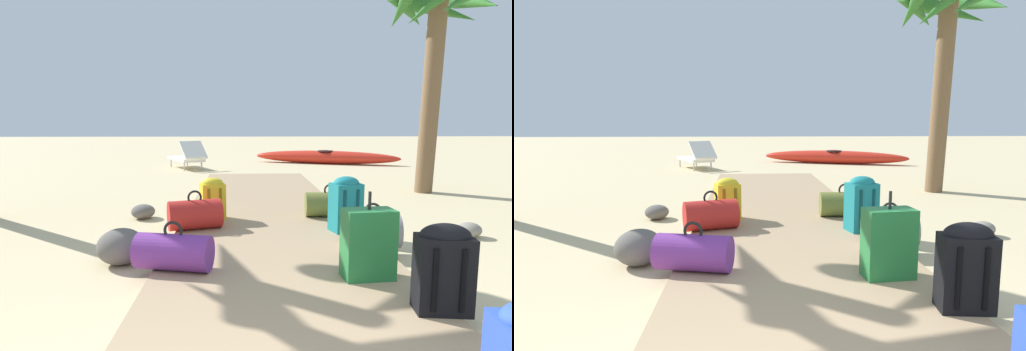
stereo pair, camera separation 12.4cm
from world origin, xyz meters
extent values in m
plane|color=#CCB789|center=(0.00, 3.44, 0.00)|extent=(60.00, 60.00, 0.00)
cube|color=tan|center=(0.00, 4.30, 0.04)|extent=(2.10, 8.60, 0.08)
cylinder|color=slate|center=(0.94, 2.96, 0.24)|extent=(0.55, 0.39, 0.32)
torus|color=black|center=(0.94, 2.96, 0.43)|extent=(0.17, 0.04, 0.16)
cylinder|color=#6B2D84|center=(-0.88, 2.40, 0.23)|extent=(0.67, 0.42, 0.30)
torus|color=black|center=(-0.88, 2.40, 0.41)|extent=(0.17, 0.06, 0.16)
cube|color=gold|center=(-0.68, 4.16, 0.30)|extent=(0.34, 0.31, 0.45)
ellipsoid|color=gold|center=(-0.68, 4.16, 0.53)|extent=(0.33, 0.29, 0.14)
cylinder|color=#6D5E11|center=(-0.71, 4.03, 0.30)|extent=(0.05, 0.05, 0.36)
cylinder|color=#6D5E11|center=(-0.58, 4.07, 0.30)|extent=(0.05, 0.05, 0.36)
cylinder|color=olive|center=(0.81, 4.25, 0.24)|extent=(0.64, 0.34, 0.31)
torus|color=black|center=(0.81, 4.25, 0.42)|extent=(0.17, 0.03, 0.16)
cylinder|color=red|center=(-0.85, 3.69, 0.25)|extent=(0.66, 0.49, 0.33)
torus|color=black|center=(-0.85, 3.69, 0.44)|extent=(0.16, 0.07, 0.16)
cube|color=#237538|center=(0.66, 2.17, 0.35)|extent=(0.40, 0.25, 0.54)
cylinder|color=black|center=(0.66, 2.17, 0.69)|extent=(0.02, 0.02, 0.14)
cube|color=#197A7F|center=(0.83, 3.55, 0.35)|extent=(0.36, 0.31, 0.53)
ellipsoid|color=#197A7F|center=(0.83, 3.55, 0.61)|extent=(0.35, 0.29, 0.16)
cylinder|color=#0C3D3F|center=(0.78, 3.42, 0.35)|extent=(0.04, 0.04, 0.43)
cylinder|color=#0C3D3F|center=(0.94, 3.46, 0.35)|extent=(0.04, 0.04, 0.43)
cube|color=black|center=(0.96, 1.59, 0.33)|extent=(0.36, 0.23, 0.50)
ellipsoid|color=black|center=(0.96, 1.59, 0.58)|extent=(0.34, 0.22, 0.17)
cylinder|color=black|center=(0.86, 1.50, 0.33)|extent=(0.04, 0.04, 0.40)
cylinder|color=black|center=(1.03, 1.48, 0.33)|extent=(0.04, 0.04, 0.40)
cylinder|color=brown|center=(3.00, 6.34, 1.71)|extent=(0.31, 0.53, 3.42)
cone|color=#2D6B28|center=(3.69, 6.33, 3.30)|extent=(0.38, 1.44, 0.82)
cone|color=#2D6B28|center=(3.35, 6.84, 3.29)|extent=(1.25, 1.02, 0.82)
cone|color=#2D6B28|center=(2.67, 6.74, 3.29)|extent=(1.07, 0.97, 0.75)
cone|color=#2D6B28|center=(2.43, 6.31, 3.26)|extent=(0.41, 1.18, 0.87)
cone|color=#2D6B28|center=(2.78, 5.82, 3.20)|extent=(1.14, 0.75, 0.98)
cube|color=white|center=(-1.85, 10.46, 0.26)|extent=(1.17, 1.52, 0.08)
cube|color=white|center=(-1.58, 9.93, 0.54)|extent=(0.78, 0.75, 0.45)
cylinder|color=silver|center=(-2.32, 10.85, 0.11)|extent=(0.04, 0.04, 0.22)
cylinder|color=silver|center=(-1.89, 11.07, 0.11)|extent=(0.04, 0.04, 0.22)
cylinder|color=silver|center=(-1.81, 9.85, 0.11)|extent=(0.04, 0.04, 0.22)
cylinder|color=silver|center=(-1.38, 10.07, 0.11)|extent=(0.04, 0.04, 0.22)
ellipsoid|color=red|center=(2.23, 11.54, 0.20)|extent=(4.33, 2.03, 0.39)
torus|color=black|center=(2.23, 11.54, 0.37)|extent=(0.63, 0.63, 0.05)
ellipsoid|color=#5B5651|center=(-1.42, 2.79, 0.16)|extent=(0.59, 0.60, 0.33)
ellipsoid|color=#5B5651|center=(-1.63, 4.56, 0.09)|extent=(0.36, 0.37, 0.19)
ellipsoid|color=gray|center=(2.23, 3.53, 0.08)|extent=(0.28, 0.25, 0.17)
camera|label=1|loc=(-0.32, -0.88, 1.29)|focal=28.95mm
camera|label=2|loc=(-0.44, -0.87, 1.29)|focal=28.95mm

